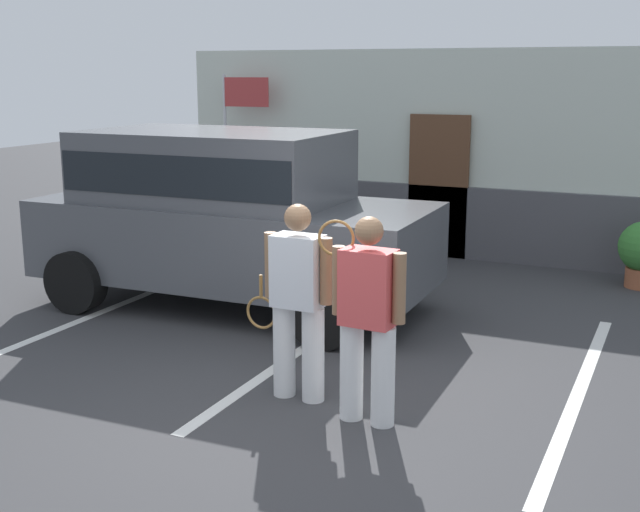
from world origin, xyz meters
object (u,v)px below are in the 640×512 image
flag_pole (236,126)px  tennis_player_man (298,300)px  tennis_player_woman (367,317)px  parked_suv (225,210)px

flag_pole → tennis_player_man: bearing=-55.5°
tennis_player_man → tennis_player_woman: tennis_player_man is taller
flag_pole → parked_suv: bearing=-61.8°
tennis_player_man → tennis_player_woman: size_ratio=1.01×
tennis_player_man → tennis_player_woman: bearing=165.0°
parked_suv → tennis_player_woman: parked_suv is taller
tennis_player_woman → parked_suv: bearing=-37.7°
parked_suv → tennis_player_woman: bearing=-42.5°
tennis_player_woman → flag_pole: size_ratio=0.62×
tennis_player_man → flag_pole: size_ratio=0.63×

